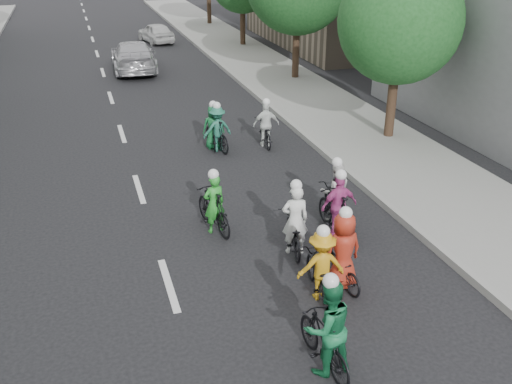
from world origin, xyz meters
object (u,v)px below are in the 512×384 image
cyclist_1 (326,333)px  cyclist_4 (341,258)px  follow_car_lead (133,56)px  cyclist_2 (320,270)px  cyclist_3 (337,210)px  cyclist_5 (214,208)px  follow_car_trail (156,33)px  cyclist_6 (334,198)px  cyclist_8 (266,129)px  cyclist_9 (213,130)px  cyclist_0 (294,228)px  cyclist_7 (217,132)px

cyclist_1 → cyclist_4: bearing=-126.8°
cyclist_1 → follow_car_lead: size_ratio=0.36×
cyclist_2 → cyclist_3: size_ratio=0.95×
cyclist_5 → cyclist_1: bearing=84.8°
cyclist_3 → follow_car_lead: 19.13m
cyclist_1 → follow_car_lead: bearing=-94.7°
cyclist_2 → cyclist_4: (0.56, 0.22, 0.05)m
cyclist_2 → cyclist_3: bearing=-116.1°
cyclist_2 → follow_car_trail: size_ratio=0.48×
cyclist_6 → cyclist_8: (0.09, 5.66, -0.04)m
cyclist_5 → cyclist_9: cyclist_5 is taller
cyclist_4 → follow_car_lead: 21.04m
cyclist_0 → cyclist_3: bearing=-150.1°
follow_car_lead → cyclist_2: bearing=95.8°
cyclist_7 → cyclist_6: bearing=94.5°
follow_car_trail → follow_car_lead: bearing=62.2°
cyclist_0 → follow_car_trail: cyclist_0 is taller
cyclist_2 → cyclist_6: size_ratio=1.02×
cyclist_5 → cyclist_4: bearing=109.9°
cyclist_1 → cyclist_6: cyclist_1 is taller
cyclist_7 → follow_car_lead: cyclist_7 is taller
cyclist_4 → follow_car_lead: cyclist_4 is taller
cyclist_5 → cyclist_7: 5.52m
cyclist_4 → cyclist_6: 2.93m
cyclist_3 → follow_car_trail: 26.66m
cyclist_2 → cyclist_7: cyclist_7 is taller
follow_car_trail → cyclist_6: bearing=80.0°
cyclist_0 → follow_car_lead: cyclist_0 is taller
cyclist_0 → follow_car_lead: size_ratio=0.34×
cyclist_2 → cyclist_7: 8.64m
cyclist_8 → cyclist_3: bearing=94.0°
cyclist_7 → follow_car_trail: 20.28m
cyclist_1 → cyclist_5: cyclist_1 is taller
cyclist_7 → follow_car_lead: bearing=-95.2°
cyclist_4 → cyclist_6: (1.09, 2.73, -0.04)m
cyclist_9 → follow_car_trail: size_ratio=0.45×
cyclist_1 → cyclist_3: bearing=-123.1°
cyclist_8 → cyclist_9: 1.75m
cyclist_2 → follow_car_trail: (1.07, 28.89, 0.03)m
cyclist_4 → follow_car_trail: 28.68m
cyclist_2 → cyclist_1: bearing=75.4°
cyclist_0 → cyclist_2: (-0.14, -1.80, 0.02)m
cyclist_0 → cyclist_7: 6.84m
cyclist_7 → cyclist_8: (1.66, -0.03, -0.08)m
follow_car_lead → cyclist_8: bearing=105.7°
cyclist_0 → cyclist_7: size_ratio=0.99×
cyclist_6 → follow_car_trail: cyclist_6 is taller
follow_car_trail → cyclist_2: bearing=76.6°
cyclist_3 → cyclist_8: size_ratio=1.07×
cyclist_8 → cyclist_9: (-1.73, 0.29, 0.04)m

